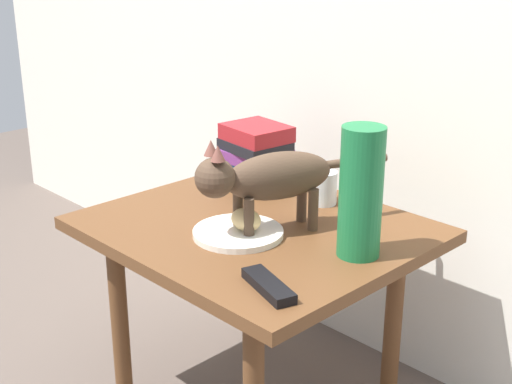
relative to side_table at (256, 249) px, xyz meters
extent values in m
cube|color=brown|center=(0.00, 0.00, 0.05)|extent=(0.74, 0.65, 0.03)
cylinder|color=brown|center=(-0.24, -0.24, -0.20)|extent=(0.04, 0.04, 0.47)
cylinder|color=brown|center=(-0.24, 0.24, -0.20)|extent=(0.04, 0.04, 0.47)
cylinder|color=brown|center=(0.24, 0.24, -0.20)|extent=(0.04, 0.04, 0.47)
cylinder|color=silver|center=(0.02, -0.08, 0.07)|extent=(0.21, 0.21, 0.01)
ellipsoid|color=#E0BC7A|center=(0.03, -0.06, 0.10)|extent=(0.09, 0.07, 0.05)
cylinder|color=#4C3828|center=(0.06, -0.08, 0.12)|extent=(0.02, 0.02, 0.10)
cylinder|color=#4C3828|center=(0.00, -0.06, 0.12)|extent=(0.02, 0.02, 0.10)
cylinder|color=#4C3828|center=(0.12, 0.07, 0.12)|extent=(0.02, 0.02, 0.10)
cylinder|color=#4C3828|center=(0.06, 0.09, 0.12)|extent=(0.02, 0.02, 0.10)
ellipsoid|color=#4C3828|center=(0.06, 0.01, 0.20)|extent=(0.18, 0.27, 0.11)
sphere|color=#4C3828|center=(0.01, -0.13, 0.21)|extent=(0.09, 0.09, 0.09)
cone|color=brown|center=(0.03, -0.14, 0.28)|extent=(0.03, 0.03, 0.03)
cone|color=brown|center=(-0.01, -0.12, 0.28)|extent=(0.03, 0.03, 0.03)
cylinder|color=#4C3828|center=(0.14, 0.20, 0.21)|extent=(0.08, 0.16, 0.02)
cube|color=olive|center=(-0.20, 0.18, 0.08)|extent=(0.18, 0.14, 0.03)
cube|color=#1E4C8C|center=(-0.18, 0.18, 0.12)|extent=(0.19, 0.16, 0.04)
cube|color=#72337A|center=(-0.19, 0.18, 0.16)|extent=(0.17, 0.15, 0.03)
cube|color=black|center=(-0.18, 0.18, 0.18)|extent=(0.18, 0.15, 0.03)
cube|color=maroon|center=(-0.18, 0.18, 0.22)|extent=(0.17, 0.15, 0.04)
cylinder|color=#196B38|center=(0.28, 0.04, 0.21)|extent=(0.09, 0.09, 0.28)
cylinder|color=silver|center=(0.02, 0.22, 0.11)|extent=(0.07, 0.07, 0.08)
cylinder|color=silver|center=(0.02, 0.22, 0.09)|extent=(0.06, 0.06, 0.04)
cube|color=black|center=(0.26, -0.22, 0.08)|extent=(0.16, 0.09, 0.02)
camera|label=1|loc=(1.12, -1.09, 0.71)|focal=49.97mm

